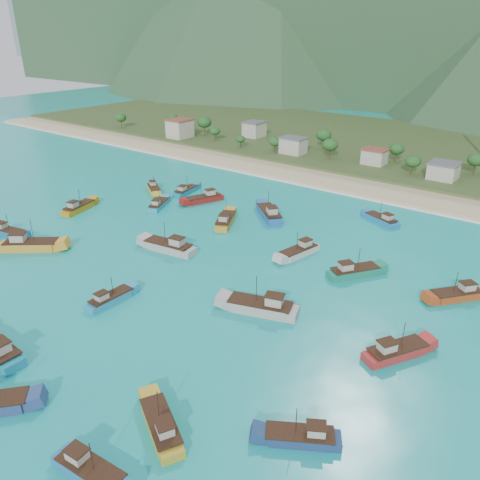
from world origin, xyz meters
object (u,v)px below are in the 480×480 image
Objects in this scene: boat_3 at (269,214)px; boat_7 at (261,307)px; boat_12 at (225,221)px; boat_15 at (110,299)px; boat_21 at (396,352)px; boat_18 at (382,220)px; boat_1 at (301,438)px; boat_8 at (161,427)px; boat_6 at (186,191)px; boat_30 at (159,205)px; boat_20 at (154,189)px; boat_11 at (8,232)px; boat_13 at (30,245)px; boat_0 at (204,199)px; boat_29 at (90,471)px; boat_17 at (299,252)px; boat_25 at (79,208)px; boat_5 at (354,272)px; boat_2 at (457,295)px; boat_19 at (169,247)px.

boat_7 is at bearing -107.39° from boat_3.
boat_12 reaches higher than boat_15.
boat_18 is at bearing 144.30° from boat_21.
boat_8 is at bearing 90.74° from boat_1.
boat_3 is at bearing 143.59° from boat_18.
boat_8 is 67.83m from boat_12.
boat_15 is 49.80m from boat_21.
boat_12 is at bearing 29.47° from boat_7.
boat_6 is 27.81m from boat_12.
boat_21 reaches higher than boat_30.
boat_3 reaches higher than boat_20.
boat_11 is at bearing -137.69° from boat_30.
boat_7 is 1.13× the size of boat_12.
boat_1 is 0.91× the size of boat_18.
boat_21 is (88.20, -32.97, 0.12)m from boat_20.
boat_3 reaches higher than boat_1.
boat_11 is 0.82× the size of boat_13.
boat_0 reaches higher than boat_1.
boat_0 is 84.77m from boat_8.
boat_7 is 1.34× the size of boat_29.
boat_17 is 59.60m from boat_20.
boat_21 is at bearing -19.93° from boat_25.
boat_25 is at bearing -155.20° from boat_21.
boat_18 is (-4.85, 82.59, -0.02)m from boat_8.
boat_5 is 0.82× the size of boat_7.
boat_11 is (-75.48, -31.61, -0.10)m from boat_5.
boat_5 reaches higher than boat_25.
boat_5 is at bearing 48.91° from boat_2.
boat_12 is 46.15m from boat_13.
boat_13 is 32.63m from boat_15.
boat_0 is 1.04× the size of boat_17.
boat_19 reaches higher than boat_12.
boat_1 is 17.15m from boat_8.
boat_7 is (-26.10, -25.60, 0.24)m from boat_2.
boat_2 is 68.06m from boat_29.
boat_6 is 62.70m from boat_15.
boat_12 is 1.08× the size of boat_21.
boat_2 is at bearing 74.36° from boat_13.
boat_21 is at bearing -102.23° from boat_7.
boat_19 is at bearing 29.69° from boat_1.
boat_7 is 27.58m from boat_15.
boat_30 is at bearing 156.90° from boat_12.
boat_29 is at bearing 107.17° from boat_1.
boat_12 is 1.25× the size of boat_15.
boat_3 is 1.31× the size of boat_15.
boat_1 is at bearing -127.50° from boat_19.
boat_29 is at bearing 145.91° from boat_0.
boat_25 is at bearing -160.87° from boat_30.
boat_7 is at bearing 31.78° from boat_15.
boat_29 is (34.50, -46.64, -0.30)m from boat_19.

